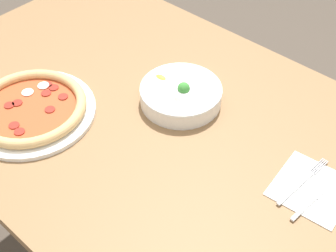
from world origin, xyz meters
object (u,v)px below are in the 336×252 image
(pizza, at_px, (30,109))
(fork, at_px, (302,182))
(bowl, at_px, (181,94))
(knife, at_px, (318,194))

(pizza, height_order, fork, pizza)
(bowl, bearing_deg, knife, -4.43)
(pizza, relative_size, knife, 1.62)
(knife, bearing_deg, bowl, 90.23)
(fork, bearing_deg, bowl, 90.77)
(knife, bearing_deg, pizza, 115.43)
(bowl, xyz_separation_m, knife, (0.42, -0.03, -0.02))
(pizza, distance_m, knife, 0.72)
(bowl, distance_m, fork, 0.38)
(pizza, xyz_separation_m, bowl, (0.25, 0.29, 0.01))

